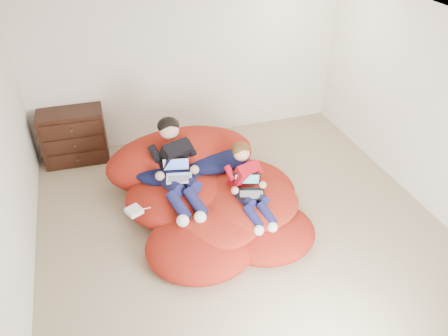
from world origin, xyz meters
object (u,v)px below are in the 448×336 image
older_boy (176,162)px  younger_boy (248,181)px  dresser (74,137)px  laptop_white (178,172)px  beanbag_pile (207,193)px  laptop_black (249,187)px

older_boy → younger_boy: older_boy is taller
dresser → laptop_white: 2.12m
beanbag_pile → laptop_white: 0.52m
laptop_black → younger_boy: bearing=90.0°
older_boy → laptop_white: older_boy is taller
older_boy → laptop_black: size_ratio=3.10×
laptop_white → younger_boy: bearing=-28.2°
older_boy → beanbag_pile: bearing=-21.7°
dresser → laptop_white: (1.23, -1.72, 0.22)m
beanbag_pile → laptop_white: (-0.36, 0.05, 0.37)m
dresser → older_boy: 2.06m
dresser → laptop_white: dresser is taller
dresser → older_boy: bearing=-52.9°
beanbag_pile → laptop_white: beanbag_pile is taller
younger_boy → laptop_black: 0.08m
younger_boy → beanbag_pile: bearing=139.0°
younger_boy → laptop_black: (-0.00, -0.06, -0.06)m
older_boy → laptop_black: bearing=-36.0°
older_boy → laptop_white: 0.13m
dresser → beanbag_pile: bearing=-48.0°
beanbag_pile → younger_boy: (0.42, -0.36, 0.36)m
dresser → laptop_black: 2.98m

